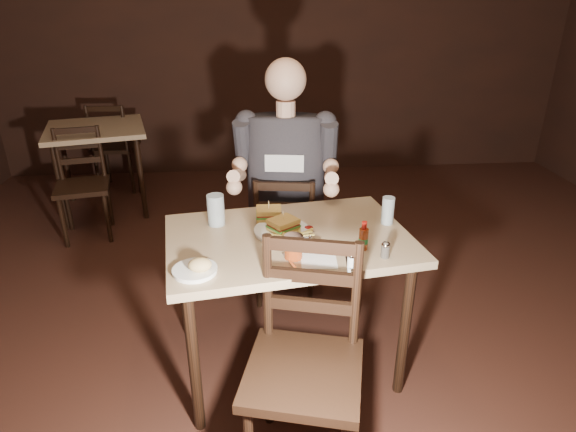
{
  "coord_description": "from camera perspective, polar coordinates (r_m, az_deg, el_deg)",
  "views": [
    {
      "loc": [
        -0.39,
        -1.71,
        1.79
      ],
      "look_at": [
        -0.22,
        0.34,
        0.85
      ],
      "focal_mm": 30.0,
      "sensor_mm": 36.0,
      "label": 1
    }
  ],
  "objects": [
    {
      "name": "pepper_shaker",
      "position": [
        2.1,
        11.46,
        -4.0
      ],
      "size": [
        0.04,
        0.04,
        0.07
      ],
      "primitive_type": null,
      "rotation": [
        0.0,
        0.0,
        0.15
      ],
      "color": "#38332D",
      "rests_on": "main_table"
    },
    {
      "name": "glass_left",
      "position": [
        2.36,
        -8.54,
        0.71
      ],
      "size": [
        0.09,
        0.09,
        0.15
      ],
      "primitive_type": "cylinder",
      "rotation": [
        0.0,
        0.0,
        0.15
      ],
      "color": "silver",
      "rests_on": "main_table"
    },
    {
      "name": "bread_roll",
      "position": [
        1.97,
        -10.4,
        -5.71
      ],
      "size": [
        0.11,
        0.09,
        0.06
      ],
      "primitive_type": "ellipsoid",
      "rotation": [
        0.0,
        0.0,
        0.15
      ],
      "color": "tan",
      "rests_on": "side_plate"
    },
    {
      "name": "bg_chair_near",
      "position": [
        4.12,
        -23.2,
        3.25
      ],
      "size": [
        0.48,
        0.51,
        0.86
      ],
      "primitive_type": null,
      "rotation": [
        0.0,
        0.0,
        0.2
      ],
      "color": "black",
      "rests_on": "ground"
    },
    {
      "name": "chair_far",
      "position": [
        3.02,
        -0.24,
        -2.33
      ],
      "size": [
        0.45,
        0.48,
        0.85
      ],
      "primitive_type": null,
      "rotation": [
        0.0,
        0.0,
        3.0
      ],
      "color": "black",
      "rests_on": "ground"
    },
    {
      "name": "glass_right",
      "position": [
        2.4,
        11.75,
        0.63
      ],
      "size": [
        0.07,
        0.07,
        0.14
      ],
      "primitive_type": "cylinder",
      "rotation": [
        0.0,
        0.0,
        0.15
      ],
      "color": "silver",
      "rests_on": "main_table"
    },
    {
      "name": "hot_sauce",
      "position": [
        2.13,
        8.95,
        -2.3
      ],
      "size": [
        0.05,
        0.05,
        0.13
      ],
      "primitive_type": null,
      "rotation": [
        0.0,
        0.0,
        0.15
      ],
      "color": "maroon",
      "rests_on": "main_table"
    },
    {
      "name": "knife",
      "position": [
        2.01,
        0.41,
        -5.64
      ],
      "size": [
        0.07,
        0.18,
        0.0
      ],
      "primitive_type": "cube",
      "rotation": [
        0.0,
        0.0,
        0.29
      ],
      "color": "silver",
      "rests_on": "napkin"
    },
    {
      "name": "side_plate",
      "position": [
        1.99,
        -10.97,
        -6.43
      ],
      "size": [
        0.2,
        0.2,
        0.01
      ],
      "primitive_type": "cylinder",
      "rotation": [
        0.0,
        0.0,
        0.15
      ],
      "color": "white",
      "rests_on": "main_table"
    },
    {
      "name": "bg_table",
      "position": [
        4.55,
        -21.76,
        8.69
      ],
      "size": [
        0.97,
        0.97,
        0.77
      ],
      "rotation": [
        0.0,
        0.0,
        0.25
      ],
      "color": "tan",
      "rests_on": "ground"
    },
    {
      "name": "bg_chair_far",
      "position": [
        5.12,
        -19.74,
        7.8
      ],
      "size": [
        0.42,
        0.46,
        0.88
      ],
      "primitive_type": null,
      "rotation": [
        0.0,
        0.0,
        3.1
      ],
      "color": "black",
      "rests_on": "ground"
    },
    {
      "name": "ketchup_dollop",
      "position": [
        2.29,
        2.48,
        -1.36
      ],
      "size": [
        0.05,
        0.05,
        0.01
      ],
      "primitive_type": "ellipsoid",
      "rotation": [
        0.0,
        0.0,
        0.15
      ],
      "color": "maroon",
      "rests_on": "dinner_plate"
    },
    {
      "name": "dinner_plate",
      "position": [
        2.28,
        -0.73,
        -1.85
      ],
      "size": [
        0.29,
        0.29,
        0.01
      ],
      "primitive_type": "cylinder",
      "rotation": [
        0.0,
        0.0,
        0.15
      ],
      "color": "white",
      "rests_on": "main_table"
    },
    {
      "name": "napkin",
      "position": [
        2.05,
        3.68,
        -5.27
      ],
      "size": [
        0.16,
        0.15,
        0.0
      ],
      "primitive_type": "cube",
      "rotation": [
        0.0,
        0.0,
        -0.07
      ],
      "color": "white",
      "rests_on": "main_table"
    },
    {
      "name": "chair_near",
      "position": [
        1.94,
        1.85,
        -18.06
      ],
      "size": [
        0.55,
        0.58,
        0.95
      ],
      "primitive_type": null,
      "rotation": [
        0.0,
        0.0,
        -0.25
      ],
      "color": "black",
      "rests_on": "ground"
    },
    {
      "name": "diner",
      "position": [
        2.76,
        -0.33,
        7.24
      ],
      "size": [
        0.67,
        0.56,
        1.06
      ],
      "primitive_type": null,
      "rotation": [
        0.0,
        0.0,
        -0.14
      ],
      "color": "#2B292E",
      "rests_on": "chair_far"
    },
    {
      "name": "room_shell",
      "position": [
        1.8,
        8.06,
        11.85
      ],
      "size": [
        7.0,
        7.0,
        7.0
      ],
      "color": "black",
      "rests_on": "ground"
    },
    {
      "name": "syrup_dispenser",
      "position": [
        2.04,
        0.66,
        -3.68
      ],
      "size": [
        0.09,
        0.09,
        0.11
      ],
      "primitive_type": null,
      "rotation": [
        0.0,
        0.0,
        0.15
      ],
      "color": "maroon",
      "rests_on": "main_table"
    },
    {
      "name": "main_table",
      "position": [
        2.29,
        0.11,
        -4.36
      ],
      "size": [
        1.22,
        0.91,
        0.77
      ],
      "rotation": [
        0.0,
        0.0,
        0.15
      ],
      "color": "tan",
      "rests_on": "ground"
    },
    {
      "name": "salt_shaker",
      "position": [
        1.99,
        7.55,
        -5.34
      ],
      "size": [
        0.04,
        0.04,
        0.06
      ],
      "primitive_type": null,
      "rotation": [
        0.0,
        0.0,
        0.15
      ],
      "color": "white",
      "rests_on": "main_table"
    },
    {
      "name": "fries_pile",
      "position": [
        2.19,
        0.7,
        -2.24
      ],
      "size": [
        0.26,
        0.2,
        0.04
      ],
      "primitive_type": null,
      "rotation": [
        0.0,
        0.0,
        0.15
      ],
      "color": "#DFC65A",
      "rests_on": "dinner_plate"
    },
    {
      "name": "fork",
      "position": [
        2.04,
        7.09,
        -5.51
      ],
      "size": [
        0.03,
        0.17,
        0.01
      ],
      "primitive_type": "cube",
      "rotation": [
        0.0,
        0.0,
        -0.12
      ],
      "color": "silver",
      "rests_on": "napkin"
    },
    {
      "name": "sandwich_right",
      "position": [
        2.24,
        -0.56,
        -0.56
      ],
      "size": [
        0.16,
        0.16,
        0.1
      ],
      "primitive_type": null,
      "rotation": [
        0.0,
        0.0,
        0.61
      ],
      "color": "gold",
      "rests_on": "dinner_plate"
    },
    {
      "name": "sandwich_left",
      "position": [
        2.36,
        -2.29,
        0.75
      ],
      "size": [
        0.12,
        0.1,
        0.1
      ],
      "primitive_type": null,
      "rotation": [
        0.0,
        0.0,
        -0.02
      ],
      "color": "gold",
      "rests_on": "dinner_plate"
    }
  ]
}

